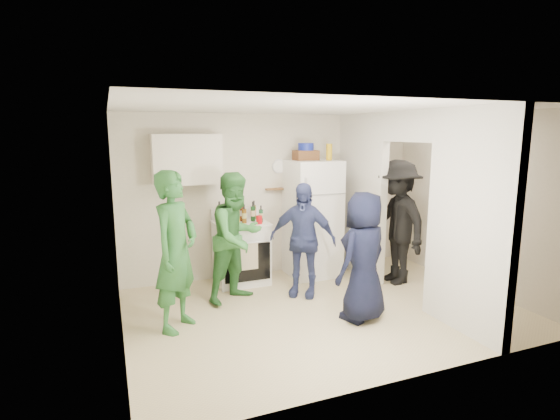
# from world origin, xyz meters

# --- Properties ---
(floor) EXTENTS (4.80, 4.80, 0.00)m
(floor) POSITION_xyz_m (0.00, 0.00, 0.00)
(floor) COLOR beige
(floor) RESTS_ON ground
(wall_back) EXTENTS (4.80, 0.00, 4.80)m
(wall_back) POSITION_xyz_m (0.00, 1.70, 1.25)
(wall_back) COLOR silver
(wall_back) RESTS_ON floor
(wall_front) EXTENTS (4.80, 0.00, 4.80)m
(wall_front) POSITION_xyz_m (0.00, -1.70, 1.25)
(wall_front) COLOR silver
(wall_front) RESTS_ON floor
(wall_left) EXTENTS (0.00, 3.40, 3.40)m
(wall_left) POSITION_xyz_m (-2.40, 0.00, 1.25)
(wall_left) COLOR silver
(wall_left) RESTS_ON floor
(wall_right) EXTENTS (0.00, 3.40, 3.40)m
(wall_right) POSITION_xyz_m (2.40, 0.00, 1.25)
(wall_right) COLOR silver
(wall_right) RESTS_ON floor
(ceiling) EXTENTS (4.80, 4.80, 0.00)m
(ceiling) POSITION_xyz_m (0.00, 0.00, 2.50)
(ceiling) COLOR white
(ceiling) RESTS_ON wall_back
(partition_pier_back) EXTENTS (0.12, 1.20, 2.50)m
(partition_pier_back) POSITION_xyz_m (1.20, 1.10, 1.25)
(partition_pier_back) COLOR silver
(partition_pier_back) RESTS_ON floor
(partition_pier_front) EXTENTS (0.12, 1.20, 2.50)m
(partition_pier_front) POSITION_xyz_m (1.20, -1.10, 1.25)
(partition_pier_front) COLOR silver
(partition_pier_front) RESTS_ON floor
(partition_header) EXTENTS (0.12, 1.00, 0.40)m
(partition_header) POSITION_xyz_m (1.20, 0.00, 2.30)
(partition_header) COLOR silver
(partition_header) RESTS_ON partition_pier_back
(stove) EXTENTS (0.77, 0.64, 0.92)m
(stove) POSITION_xyz_m (-0.67, 1.37, 0.46)
(stove) COLOR white
(stove) RESTS_ON floor
(upper_cabinet) EXTENTS (0.95, 0.34, 0.70)m
(upper_cabinet) POSITION_xyz_m (-1.40, 1.52, 1.85)
(upper_cabinet) COLOR silver
(upper_cabinet) RESTS_ON wall_back
(fridge) EXTENTS (0.74, 0.72, 1.80)m
(fridge) POSITION_xyz_m (0.48, 1.34, 0.90)
(fridge) COLOR white
(fridge) RESTS_ON floor
(wicker_basket) EXTENTS (0.35, 0.25, 0.15)m
(wicker_basket) POSITION_xyz_m (0.38, 1.39, 1.88)
(wicker_basket) COLOR brown
(wicker_basket) RESTS_ON fridge
(blue_bowl) EXTENTS (0.24, 0.24, 0.11)m
(blue_bowl) POSITION_xyz_m (0.38, 1.39, 2.01)
(blue_bowl) COLOR #152396
(blue_bowl) RESTS_ON wicker_basket
(yellow_cup_stack_top) EXTENTS (0.09, 0.09, 0.25)m
(yellow_cup_stack_top) POSITION_xyz_m (0.70, 1.24, 1.93)
(yellow_cup_stack_top) COLOR gold
(yellow_cup_stack_top) RESTS_ON fridge
(wall_clock) EXTENTS (0.22, 0.02, 0.22)m
(wall_clock) POSITION_xyz_m (0.05, 1.68, 1.70)
(wall_clock) COLOR white
(wall_clock) RESTS_ON wall_back
(spice_shelf) EXTENTS (0.35, 0.08, 0.03)m
(spice_shelf) POSITION_xyz_m (0.00, 1.65, 1.35)
(spice_shelf) COLOR olive
(spice_shelf) RESTS_ON wall_back
(nook_window) EXTENTS (0.03, 0.70, 0.80)m
(nook_window) POSITION_xyz_m (2.38, 0.20, 1.65)
(nook_window) COLOR black
(nook_window) RESTS_ON wall_right
(nook_window_frame) EXTENTS (0.04, 0.76, 0.86)m
(nook_window_frame) POSITION_xyz_m (2.36, 0.20, 1.65)
(nook_window_frame) COLOR white
(nook_window_frame) RESTS_ON wall_right
(nook_valance) EXTENTS (0.04, 0.82, 0.18)m
(nook_valance) POSITION_xyz_m (2.34, 0.20, 2.00)
(nook_valance) COLOR white
(nook_valance) RESTS_ON wall_right
(yellow_cup_stack_stove) EXTENTS (0.09, 0.09, 0.25)m
(yellow_cup_stack_stove) POSITION_xyz_m (-0.79, 1.15, 1.05)
(yellow_cup_stack_stove) COLOR #FFB015
(yellow_cup_stack_stove) RESTS_ON stove
(red_cup) EXTENTS (0.09, 0.09, 0.12)m
(red_cup) POSITION_xyz_m (-0.45, 1.17, 0.98)
(red_cup) COLOR red
(red_cup) RESTS_ON stove
(person_green_left) EXTENTS (0.77, 0.79, 1.82)m
(person_green_left) POSITION_xyz_m (-1.79, 0.15, 0.91)
(person_green_left) COLOR #2F763D
(person_green_left) RESTS_ON floor
(person_green_center) EXTENTS (1.04, 0.95, 1.72)m
(person_green_center) POSITION_xyz_m (-0.92, 0.74, 0.86)
(person_green_center) COLOR #3C8941
(person_green_center) RESTS_ON floor
(person_denim) EXTENTS (0.96, 0.86, 1.57)m
(person_denim) POSITION_xyz_m (-0.04, 0.58, 0.78)
(person_denim) COLOR navy
(person_denim) RESTS_ON floor
(person_navy) EXTENTS (0.89, 0.74, 1.55)m
(person_navy) POSITION_xyz_m (0.30, -0.41, 0.77)
(person_navy) COLOR black
(person_navy) RESTS_ON floor
(person_nook) EXTENTS (0.71, 1.20, 1.83)m
(person_nook) POSITION_xyz_m (1.47, 0.55, 0.92)
(person_nook) COLOR black
(person_nook) RESTS_ON floor
(bottle_a) EXTENTS (0.07, 0.07, 0.31)m
(bottle_a) POSITION_xyz_m (-0.96, 1.48, 1.08)
(bottle_a) COLOR brown
(bottle_a) RESTS_ON stove
(bottle_b) EXTENTS (0.08, 0.08, 0.32)m
(bottle_b) POSITION_xyz_m (-0.86, 1.30, 1.08)
(bottle_b) COLOR #1A4F1C
(bottle_b) RESTS_ON stove
(bottle_c) EXTENTS (0.08, 0.08, 0.32)m
(bottle_c) POSITION_xyz_m (-0.74, 1.53, 1.08)
(bottle_c) COLOR #B7BAC7
(bottle_c) RESTS_ON stove
(bottle_d) EXTENTS (0.07, 0.07, 0.27)m
(bottle_d) POSITION_xyz_m (-0.64, 1.30, 1.06)
(bottle_d) COLOR brown
(bottle_d) RESTS_ON stove
(bottle_e) EXTENTS (0.06, 0.06, 0.25)m
(bottle_e) POSITION_xyz_m (-0.59, 1.54, 1.05)
(bottle_e) COLOR #9BA0AC
(bottle_e) RESTS_ON stove
(bottle_f) EXTENTS (0.07, 0.07, 0.30)m
(bottle_f) POSITION_xyz_m (-0.48, 1.39, 1.07)
(bottle_f) COLOR #163E1A
(bottle_f) RESTS_ON stove
(bottle_g) EXTENTS (0.06, 0.06, 0.29)m
(bottle_g) POSITION_xyz_m (-0.42, 1.52, 1.06)
(bottle_g) COLOR olive
(bottle_g) RESTS_ON stove
(bottle_h) EXTENTS (0.06, 0.06, 0.26)m
(bottle_h) POSITION_xyz_m (-0.98, 1.26, 1.05)
(bottle_h) COLOR #A0A3AC
(bottle_h) RESTS_ON stove
(bottle_i) EXTENTS (0.07, 0.07, 0.30)m
(bottle_i) POSITION_xyz_m (-0.62, 1.47, 1.07)
(bottle_i) COLOR #4E1A0D
(bottle_i) RESTS_ON stove
(bottle_j) EXTENTS (0.06, 0.06, 0.25)m
(bottle_j) POSITION_xyz_m (-0.39, 1.27, 1.05)
(bottle_j) COLOR #1D5730
(bottle_j) RESTS_ON stove
(bottle_k) EXTENTS (0.07, 0.07, 0.26)m
(bottle_k) POSITION_xyz_m (-0.88, 1.40, 1.05)
(bottle_k) COLOR brown
(bottle_k) RESTS_ON stove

